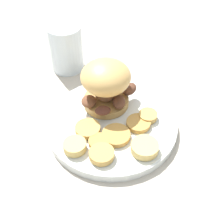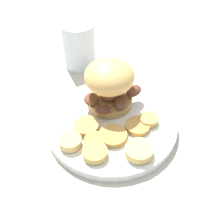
# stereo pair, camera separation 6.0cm
# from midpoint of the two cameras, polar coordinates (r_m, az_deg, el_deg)

# --- Properties ---
(ground_plane) EXTENTS (4.00, 4.00, 0.00)m
(ground_plane) POSITION_cam_midpoint_polar(r_m,az_deg,el_deg) (0.63, 2.72, -2.97)
(ground_plane) COLOR #B2A899
(dinner_plate) EXTENTS (0.26, 0.26, 0.02)m
(dinner_plate) POSITION_cam_midpoint_polar(r_m,az_deg,el_deg) (0.63, 2.75, -2.31)
(dinner_plate) COLOR silver
(dinner_plate) RESTS_ON ground_plane
(sandwich) EXTENTS (0.12, 0.11, 0.10)m
(sandwich) POSITION_cam_midpoint_polar(r_m,az_deg,el_deg) (0.62, 2.39, 5.13)
(sandwich) COLOR tan
(sandwich) RESTS_ON dinner_plate
(potato_round_0) EXTENTS (0.04, 0.04, 0.01)m
(potato_round_0) POSITION_cam_midpoint_polar(r_m,az_deg,el_deg) (0.62, 9.48, -1.50)
(potato_round_0) COLOR tan
(potato_round_0) RESTS_ON dinner_plate
(potato_round_1) EXTENTS (0.05, 0.05, 0.01)m
(potato_round_1) POSITION_cam_midpoint_polar(r_m,az_deg,el_deg) (0.59, 3.12, -4.46)
(potato_round_1) COLOR #BC8942
(potato_round_1) RESTS_ON dinner_plate
(potato_round_2) EXTENTS (0.05, 0.05, 0.01)m
(potato_round_2) POSITION_cam_midpoint_polar(r_m,az_deg,el_deg) (0.56, 0.36, -7.73)
(potato_round_2) COLOR tan
(potato_round_2) RESTS_ON dinner_plate
(potato_round_3) EXTENTS (0.04, 0.04, 0.01)m
(potato_round_3) POSITION_cam_midpoint_polar(r_m,az_deg,el_deg) (0.58, -0.20, -5.39)
(potato_round_3) COLOR #BC8942
(potato_round_3) RESTS_ON dinner_plate
(potato_round_4) EXTENTS (0.05, 0.05, 0.02)m
(potato_round_4) POSITION_cam_midpoint_polar(r_m,az_deg,el_deg) (0.57, 8.02, -7.20)
(potato_round_4) COLOR #DBB766
(potato_round_4) RESTS_ON dinner_plate
(potato_round_5) EXTENTS (0.05, 0.05, 0.01)m
(potato_round_5) POSITION_cam_midpoint_polar(r_m,az_deg,el_deg) (0.60, -1.89, -2.75)
(potato_round_5) COLOR tan
(potato_round_5) RESTS_ON dinner_plate
(potato_round_6) EXTENTS (0.04, 0.04, 0.02)m
(potato_round_6) POSITION_cam_midpoint_polar(r_m,az_deg,el_deg) (0.57, -4.69, -5.58)
(potato_round_6) COLOR #DBB766
(potato_round_6) RESTS_ON dinner_plate
(potato_round_7) EXTENTS (0.05, 0.05, 0.01)m
(potato_round_7) POSITION_cam_midpoint_polar(r_m,az_deg,el_deg) (0.61, 7.54, -2.65)
(potato_round_7) COLOR #BC8942
(potato_round_7) RESTS_ON dinner_plate
(drinking_glass) EXTENTS (0.08, 0.08, 0.11)m
(drinking_glass) POSITION_cam_midpoint_polar(r_m,az_deg,el_deg) (0.76, -3.78, 12.10)
(drinking_glass) COLOR silver
(drinking_glass) RESTS_ON ground_plane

